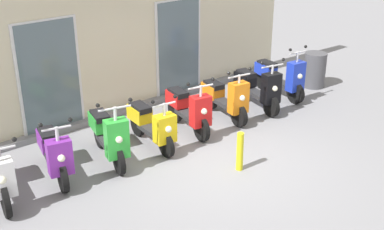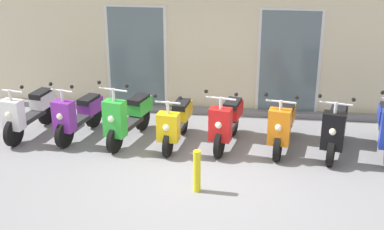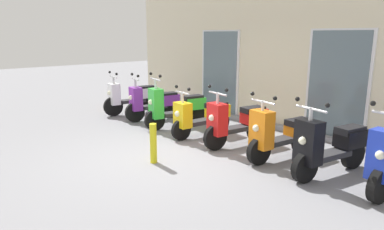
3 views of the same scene
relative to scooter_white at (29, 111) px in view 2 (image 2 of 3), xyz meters
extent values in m
plane|color=gray|center=(3.41, -1.36, -0.49)|extent=(40.00, 40.00, 0.00)
cube|color=beige|center=(3.41, 1.83, 1.53)|extent=(9.94, 0.30, 4.04)
cube|color=slate|center=(3.41, 1.58, -0.43)|extent=(9.94, 0.20, 0.12)
cube|color=silver|center=(1.79, 1.66, 0.66)|extent=(1.31, 0.04, 2.30)
cube|color=slate|center=(1.79, 1.63, 0.66)|extent=(1.19, 0.02, 2.22)
cube|color=silver|center=(5.02, 1.66, 0.66)|extent=(1.31, 0.04, 2.30)
cube|color=slate|center=(5.02, 1.63, 0.66)|extent=(1.19, 0.02, 2.22)
cylinder|color=black|center=(-0.10, -0.54, -0.22)|extent=(0.19, 0.54, 0.53)
cylinder|color=black|center=(0.11, 0.58, -0.22)|extent=(0.19, 0.54, 0.53)
cube|color=#2D2D30|center=(0.00, 0.02, -0.12)|extent=(0.38, 0.74, 0.09)
cube|color=white|center=(-0.09, -0.50, 0.12)|extent=(0.42, 0.30, 0.57)
sphere|color=#F2EFCC|center=(-0.12, -0.63, 0.16)|extent=(0.12, 0.12, 0.12)
cube|color=white|center=(0.09, 0.48, 0.07)|extent=(0.39, 0.57, 0.28)
cube|color=black|center=(0.08, 0.44, 0.21)|extent=(0.34, 0.52, 0.11)
cylinder|color=silver|center=(-0.09, -0.50, 0.49)|extent=(0.06, 0.06, 0.22)
cylinder|color=silver|center=(-0.09, -0.50, 0.58)|extent=(0.53, 0.13, 0.04)
sphere|color=black|center=(0.17, -0.55, 0.68)|extent=(0.07, 0.07, 0.07)
cylinder|color=black|center=(0.86, -0.48, -0.24)|extent=(0.22, 0.51, 0.50)
cylinder|color=black|center=(1.11, 0.55, -0.24)|extent=(0.22, 0.51, 0.50)
cube|color=#2D2D30|center=(0.98, 0.03, -0.14)|extent=(0.41, 0.70, 0.09)
cube|color=purple|center=(0.87, -0.44, 0.11)|extent=(0.43, 0.32, 0.58)
sphere|color=#F2EFCC|center=(0.84, -0.57, 0.15)|extent=(0.12, 0.12, 0.12)
cube|color=purple|center=(1.09, 0.45, 0.00)|extent=(0.42, 0.58, 0.28)
cube|color=black|center=(1.08, 0.41, 0.14)|extent=(0.37, 0.53, 0.11)
cylinder|color=silver|center=(0.87, -0.44, 0.50)|extent=(0.06, 0.06, 0.25)
cylinder|color=silver|center=(0.87, -0.44, 0.61)|extent=(0.44, 0.14, 0.04)
sphere|color=black|center=(1.08, -0.49, 0.71)|extent=(0.07, 0.07, 0.07)
sphere|color=black|center=(0.65, -0.39, 0.71)|extent=(0.07, 0.07, 0.07)
cylinder|color=black|center=(1.85, -0.59, -0.25)|extent=(0.21, 0.49, 0.49)
cylinder|color=black|center=(2.13, 0.52, -0.25)|extent=(0.21, 0.49, 0.49)
cube|color=#2D2D30|center=(1.99, -0.04, -0.15)|extent=(0.43, 0.75, 0.09)
cube|color=green|center=(1.86, -0.55, 0.15)|extent=(0.43, 0.33, 0.68)
sphere|color=#F2EFCC|center=(1.82, -0.67, 0.19)|extent=(0.12, 0.12, 0.12)
cube|color=green|center=(2.11, 0.42, 0.06)|extent=(0.42, 0.58, 0.28)
cube|color=black|center=(2.10, 0.38, 0.20)|extent=(0.37, 0.53, 0.11)
cylinder|color=silver|center=(1.86, -0.55, 0.60)|extent=(0.06, 0.06, 0.25)
cylinder|color=silver|center=(1.86, -0.55, 0.70)|extent=(0.54, 0.17, 0.04)
sphere|color=black|center=(2.12, -0.62, 0.80)|extent=(0.07, 0.07, 0.07)
sphere|color=black|center=(1.59, -0.48, 0.80)|extent=(0.07, 0.07, 0.07)
cylinder|color=black|center=(2.83, -0.63, -0.27)|extent=(0.14, 0.46, 0.45)
cylinder|color=black|center=(2.96, 0.45, -0.27)|extent=(0.14, 0.46, 0.45)
cube|color=#2D2D30|center=(2.90, -0.09, -0.17)|extent=(0.34, 0.70, 0.09)
cube|color=yellow|center=(2.84, -0.59, 0.05)|extent=(0.41, 0.28, 0.52)
sphere|color=#F2EFCC|center=(2.82, -0.72, 0.09)|extent=(0.12, 0.12, 0.12)
cube|color=yellow|center=(2.95, 0.35, 0.01)|extent=(0.36, 0.55, 0.28)
cube|color=black|center=(2.95, 0.31, 0.15)|extent=(0.32, 0.51, 0.11)
cylinder|color=silver|center=(2.84, -0.59, 0.42)|extent=(0.06, 0.06, 0.25)
cylinder|color=silver|center=(2.84, -0.59, 0.52)|extent=(0.46, 0.09, 0.04)
sphere|color=black|center=(3.07, -0.62, 0.62)|extent=(0.07, 0.07, 0.07)
sphere|color=black|center=(2.61, -0.56, 0.62)|extent=(0.07, 0.07, 0.07)
cylinder|color=black|center=(3.75, -0.56, -0.24)|extent=(0.19, 0.51, 0.50)
cylinder|color=black|center=(3.96, 0.49, -0.24)|extent=(0.19, 0.51, 0.50)
cube|color=#2D2D30|center=(3.86, -0.04, -0.14)|extent=(0.38, 0.70, 0.09)
cube|color=red|center=(3.76, -0.52, 0.12)|extent=(0.42, 0.31, 0.60)
sphere|color=#F2EFCC|center=(3.74, -0.65, 0.16)|extent=(0.12, 0.12, 0.12)
cube|color=red|center=(3.94, 0.39, 0.06)|extent=(0.39, 0.57, 0.28)
cube|color=black|center=(3.93, 0.35, 0.20)|extent=(0.35, 0.52, 0.11)
cylinder|color=silver|center=(3.76, -0.52, 0.52)|extent=(0.06, 0.06, 0.23)
cylinder|color=silver|center=(3.76, -0.52, 0.61)|extent=(0.54, 0.14, 0.04)
sphere|color=black|center=(4.03, -0.57, 0.71)|extent=(0.07, 0.07, 0.07)
sphere|color=black|center=(3.50, -0.47, 0.71)|extent=(0.07, 0.07, 0.07)
cylinder|color=black|center=(4.79, -0.57, -0.25)|extent=(0.19, 0.49, 0.48)
cylinder|color=black|center=(4.98, 0.51, -0.25)|extent=(0.19, 0.49, 0.48)
cube|color=#2D2D30|center=(4.88, -0.03, -0.15)|extent=(0.37, 0.71, 0.09)
cube|color=orange|center=(4.79, -0.53, 0.13)|extent=(0.42, 0.30, 0.64)
sphere|color=#F2EFCC|center=(4.77, -0.66, 0.17)|extent=(0.12, 0.12, 0.12)
cube|color=orange|center=(4.96, 0.41, -0.01)|extent=(0.39, 0.56, 0.28)
cube|color=black|center=(4.95, 0.37, 0.13)|extent=(0.34, 0.52, 0.11)
cylinder|color=silver|center=(4.79, -0.53, 0.53)|extent=(0.06, 0.06, 0.19)
cylinder|color=silver|center=(4.79, -0.53, 0.60)|extent=(0.52, 0.13, 0.04)
sphere|color=black|center=(5.05, -0.57, 0.70)|extent=(0.07, 0.07, 0.07)
sphere|color=black|center=(4.54, -0.48, 0.70)|extent=(0.07, 0.07, 0.07)
cylinder|color=black|center=(5.69, -0.65, -0.25)|extent=(0.22, 0.49, 0.48)
cylinder|color=black|center=(5.94, 0.45, -0.25)|extent=(0.22, 0.49, 0.48)
cube|color=#2D2D30|center=(5.82, -0.10, -0.15)|extent=(0.41, 0.74, 0.09)
cube|color=black|center=(5.70, -0.62, 0.14)|extent=(0.42, 0.32, 0.66)
sphere|color=#F2EFCC|center=(5.67, -0.74, 0.18)|extent=(0.12, 0.12, 0.12)
cube|color=black|center=(5.92, 0.35, 0.05)|extent=(0.41, 0.57, 0.28)
cube|color=black|center=(5.91, 0.31, 0.19)|extent=(0.36, 0.53, 0.11)
cylinder|color=silver|center=(5.70, -0.62, 0.55)|extent=(0.06, 0.06, 0.21)
cylinder|color=silver|center=(5.70, -0.62, 0.64)|extent=(0.54, 0.16, 0.04)
sphere|color=black|center=(5.97, -0.68, 0.74)|extent=(0.07, 0.07, 0.07)
sphere|color=black|center=(5.43, -0.55, 0.74)|extent=(0.07, 0.07, 0.07)
cylinder|color=black|center=(6.85, 0.62, -0.25)|extent=(0.18, 0.50, 0.49)
sphere|color=black|center=(6.47, -0.45, 0.81)|extent=(0.07, 0.07, 0.07)
cylinder|color=yellow|center=(3.50, -1.84, -0.14)|extent=(0.12, 0.12, 0.70)
camera|label=1|loc=(-2.05, -6.98, 3.79)|focal=46.22mm
camera|label=2|loc=(4.33, -9.25, 3.73)|focal=50.06mm
camera|label=3|loc=(8.09, -5.16, 1.68)|focal=32.09mm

